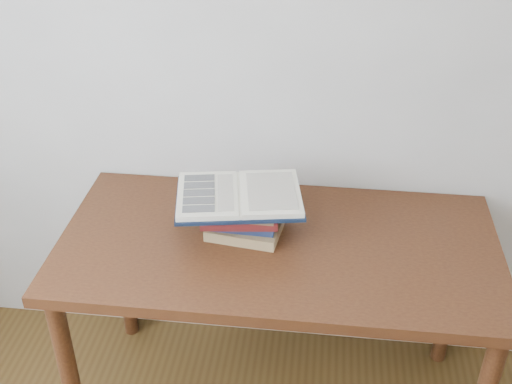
# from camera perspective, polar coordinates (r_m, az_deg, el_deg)

# --- Properties ---
(desk) EXTENTS (1.43, 0.72, 0.77)m
(desk) POSITION_cam_1_polar(r_m,az_deg,el_deg) (2.15, 1.95, -6.48)
(desk) COLOR #4A2812
(desk) RESTS_ON ground
(book_stack) EXTENTS (0.28, 0.21, 0.13)m
(book_stack) POSITION_cam_1_polar(r_m,az_deg,el_deg) (2.10, -1.19, -2.17)
(book_stack) COLOR olive
(book_stack) RESTS_ON desk
(open_book) EXTENTS (0.44, 0.35, 0.03)m
(open_book) POSITION_cam_1_polar(r_m,az_deg,el_deg) (2.06, -1.51, -0.32)
(open_book) COLOR black
(open_book) RESTS_ON book_stack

